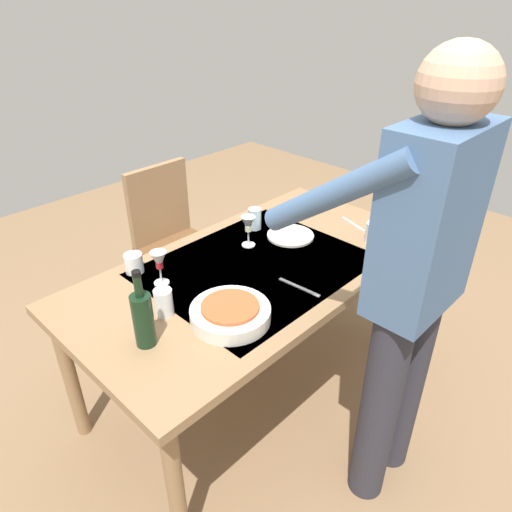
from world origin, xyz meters
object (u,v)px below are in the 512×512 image
Objects in this scene: wine_bottle at (143,318)px; water_cup_near_right at (134,263)px; water_cup_near_left at (255,219)px; water_cup_far_left at (164,302)px; person_server at (411,280)px; wine_glass_left at (159,262)px; dinner_plate_near at (290,235)px; serving_bowl_pasta at (230,313)px; dining_table at (256,279)px; water_cup_far_right at (373,233)px; chair_near at (171,234)px; wine_glass_right at (248,226)px.

water_cup_near_right is (-0.23, -0.43, -0.07)m from wine_bottle.
water_cup_near_left and water_cup_far_left have the same top height.
wine_glass_left is (0.38, -0.89, -0.14)m from person_server.
serving_bowl_pasta is at bearing 22.16° from dinner_plate_near.
person_server is at bearing 136.06° from wine_bottle.
wine_glass_left reaches higher than dining_table.
dining_table is 7.29× the size of dinner_plate_near.
dinner_plate_near is at bearing -54.10° from water_cup_far_right.
water_cup_near_right is 0.35m from water_cup_far_left.
water_cup_near_right is 0.28× the size of serving_bowl_pasta.
water_cup_far_right is at bearing 111.03° from chair_near.
wine_glass_right is 0.24m from dinner_plate_near.
chair_near reaches higher than dining_table.
person_server reaches higher than water_cup_near_left.
dining_table is 0.33m from dinner_plate_near.
person_server is at bearing 85.32° from chair_near.
wine_bottle is 1.19m from water_cup_far_right.
wine_bottle reaches higher than water_cup_near_left.
dining_table is at bearing -89.27° from person_server.
chair_near is at bearing -138.23° from water_cup_near_right.
wine_glass_left is at bearing -25.39° from water_cup_far_right.
serving_bowl_pasta reaches higher than dining_table.
water_cup_far_right is at bearing 171.83° from wine_bottle.
water_cup_far_right is (-0.95, 0.60, 0.01)m from water_cup_near_right.
person_server is 11.19× the size of wine_glass_left.
wine_bottle is at bearing -8.17° from water_cup_far_right.
water_cup_far_left is at bearing 18.60° from water_cup_near_left.
wine_glass_right is at bearing -162.21° from wine_bottle.
dining_table is 0.99× the size of person_server.
water_cup_far_right is at bearing 147.79° from water_cup_near_right.
wine_glass_right is (-0.10, -0.86, -0.14)m from person_server.
wine_glass_left is 1.40× the size of water_cup_far_left.
water_cup_near_right is (0.40, -0.34, 0.11)m from dining_table.
person_server is at bearing 83.39° from wine_glass_right.
water_cup_far_right reaches higher than water_cup_near_right.
wine_glass_left is at bearing -66.60° from person_server.
chair_near is at bearing -99.24° from dining_table.
chair_near is at bearing -128.62° from wine_glass_left.
water_cup_near_right is at bearing -104.70° from water_cup_far_left.
wine_glass_right reaches higher than dining_table.
wine_glass_left reaches higher than water_cup_far_right.
wine_bottle is 1.96× the size of wine_glass_right.
person_server is (0.12, 1.52, 0.43)m from chair_near.
water_cup_near_left is at bearing 172.46° from water_cup_near_right.
chair_near is 0.63m from water_cup_near_left.
water_cup_far_left is (0.11, 0.18, -0.05)m from wine_glass_left.
dining_table is 5.66× the size of wine_bottle.
water_cup_near_right is 0.79× the size of water_cup_far_left.
serving_bowl_pasta is at bearing 125.54° from water_cup_far_left.
person_server reaches higher than wine_glass_left.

